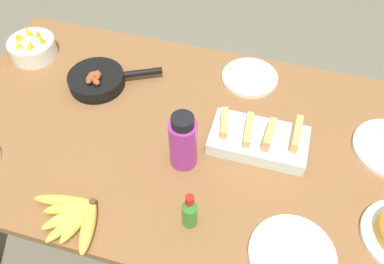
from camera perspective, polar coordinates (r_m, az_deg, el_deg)
name	(u,v)px	position (r m, az deg, el deg)	size (l,w,h in m)	color
ground_plane	(192,230)	(1.97, 0.00, -13.62)	(14.00, 14.00, 0.00)	#666051
dining_table	(192,152)	(1.44, 0.00, -2.84)	(1.73, 0.94, 0.70)	brown
banana_bunch	(74,215)	(1.24, -16.25, -11.16)	(0.24, 0.18, 0.04)	gold
melon_tray	(259,139)	(1.35, 9.39, -1.03)	(0.32, 0.17, 0.10)	silver
skillet	(98,80)	(1.57, -13.06, 7.13)	(0.33, 0.22, 0.08)	black
empty_plate_near_front	(250,78)	(1.58, 8.11, 7.57)	(0.21, 0.21, 0.02)	silver
empty_plate_mid_edge	(292,255)	(1.19, 13.87, -16.43)	(0.24, 0.24, 0.02)	silver
fruit_bowl_mango	(32,47)	(1.77, -21.49, 10.99)	(0.18, 0.18, 0.12)	silver
water_bottle	(184,142)	(1.24, -1.14, -1.38)	(0.09, 0.09, 0.21)	#992D89
hot_sauce_bottle	(190,212)	(1.15, -0.32, -11.12)	(0.04, 0.04, 0.14)	#337F2D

